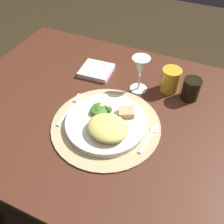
% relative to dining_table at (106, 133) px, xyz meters
% --- Properties ---
extents(ground_plane, '(6.00, 6.00, 0.00)m').
position_rel_dining_table_xyz_m(ground_plane, '(0.00, 0.00, -0.61)').
color(ground_plane, '#2F2414').
extents(dining_table, '(1.15, 0.85, 0.75)m').
position_rel_dining_table_xyz_m(dining_table, '(0.00, 0.00, 0.00)').
color(dining_table, '#482416').
rests_on(dining_table, ground).
extents(placemat, '(0.37, 0.37, 0.01)m').
position_rel_dining_table_xyz_m(placemat, '(0.04, -0.07, 0.14)').
color(placemat, tan).
rests_on(placemat, dining_table).
extents(dinner_plate, '(0.27, 0.27, 0.02)m').
position_rel_dining_table_xyz_m(dinner_plate, '(0.04, -0.07, 0.16)').
color(dinner_plate, silver).
rests_on(dinner_plate, placemat).
extents(pasta_serving, '(0.15, 0.14, 0.04)m').
position_rel_dining_table_xyz_m(pasta_serving, '(0.06, -0.11, 0.18)').
color(pasta_serving, '#D7CD63').
rests_on(pasta_serving, dinner_plate).
extents(salad_greens, '(0.08, 0.08, 0.03)m').
position_rel_dining_table_xyz_m(salad_greens, '(0.00, -0.04, 0.18)').
color(salad_greens, '#4A782B').
rests_on(salad_greens, dinner_plate).
extents(bread_piece, '(0.07, 0.06, 0.02)m').
position_rel_dining_table_xyz_m(bread_piece, '(0.09, -0.02, 0.18)').
color(bread_piece, tan).
rests_on(bread_piece, dinner_plate).
extents(fork, '(0.02, 0.17, 0.00)m').
position_rel_dining_table_xyz_m(fork, '(-0.11, -0.07, 0.15)').
color(fork, silver).
rests_on(fork, placemat).
extents(spoon, '(0.03, 0.14, 0.01)m').
position_rel_dining_table_xyz_m(spoon, '(0.19, -0.05, 0.15)').
color(spoon, silver).
rests_on(spoon, placemat).
extents(napkin, '(0.14, 0.13, 0.02)m').
position_rel_dining_table_xyz_m(napkin, '(-0.13, 0.18, 0.15)').
color(napkin, white).
rests_on(napkin, dining_table).
extents(wine_glass, '(0.07, 0.07, 0.14)m').
position_rel_dining_table_xyz_m(wine_glass, '(0.07, 0.15, 0.24)').
color(wine_glass, silver).
rests_on(wine_glass, dining_table).
extents(amber_tumbler, '(0.07, 0.07, 0.09)m').
position_rel_dining_table_xyz_m(amber_tumbler, '(0.18, 0.20, 0.19)').
color(amber_tumbler, gold).
rests_on(amber_tumbler, dining_table).
extents(dark_tumbler, '(0.07, 0.07, 0.08)m').
position_rel_dining_table_xyz_m(dark_tumbler, '(0.26, 0.18, 0.18)').
color(dark_tumbler, black).
rests_on(dark_tumbler, dining_table).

